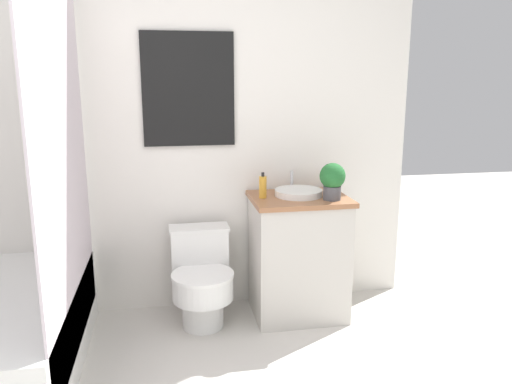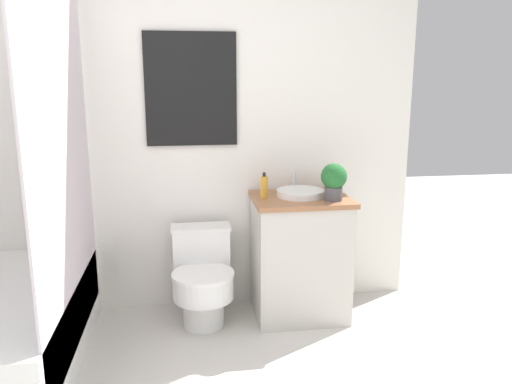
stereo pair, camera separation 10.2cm
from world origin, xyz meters
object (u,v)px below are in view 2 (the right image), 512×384
object	(u,v)px
soap_bottle	(264,187)
potted_plant	(334,180)
sink	(300,193)
toilet	(203,278)

from	to	relation	value
soap_bottle	potted_plant	world-z (taller)	potted_plant
soap_bottle	sink	bearing A→B (deg)	3.85
sink	toilet	bearing A→B (deg)	-176.79
potted_plant	soap_bottle	bearing A→B (deg)	162.86
sink	potted_plant	size ratio (longest dim) A/B	1.48
sink	potted_plant	world-z (taller)	potted_plant
toilet	sink	xyz separation A→B (m)	(0.62, 0.03, 0.51)
toilet	potted_plant	distance (m)	1.01
potted_plant	sink	bearing A→B (deg)	140.86
toilet	soap_bottle	xyz separation A→B (m)	(0.39, 0.02, 0.56)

